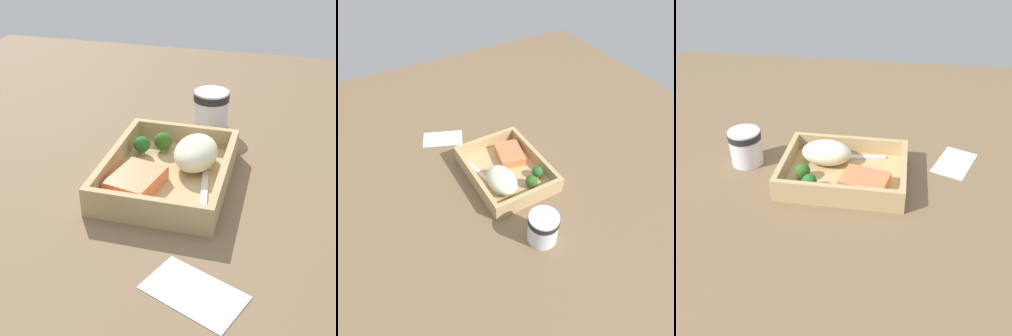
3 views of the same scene
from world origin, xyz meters
TOP-DOWN VIEW (x-y plane):
  - ground_plane at (0.00, 0.00)cm, footprint 160.00×160.00cm
  - takeout_tray at (0.00, 0.00)cm, footprint 26.88×20.74cm
  - tray_rim at (0.00, 0.00)cm, footprint 26.88×20.74cm
  - salmon_fillet at (-4.98, 4.10)cm, footprint 10.84×9.07cm
  - mashed_potatoes at (4.55, -3.93)cm, footprint 11.27×7.59cm
  - broccoli_floret_1 at (6.16, 6.70)cm, footprint 3.09×3.09cm
  - broccoli_floret_2 at (8.45, 3.24)cm, footprint 3.38×3.38cm
  - fork at (0.15, -6.50)cm, footprint 15.86×4.14cm
  - paper_cup at (23.31, -3.11)cm, footprint 7.47×7.47cm
  - receipt_slip at (-24.71, -10.01)cm, footprint 11.65×14.51cm

SIDE VIEW (x-z plane):
  - ground_plane at x=0.00cm, z-range -2.00..0.00cm
  - receipt_slip at x=-24.71cm, z-range 0.00..0.24cm
  - takeout_tray at x=0.00cm, z-range 0.00..1.20cm
  - fork at x=0.15cm, z-range 1.20..1.64cm
  - salmon_fillet at x=-4.98cm, z-range 1.20..3.72cm
  - tray_rim at x=0.00cm, z-range 1.20..4.98cm
  - broccoli_floret_1 at x=6.16cm, z-range 1.38..4.97cm
  - broccoli_floret_2 at x=8.45cm, z-range 1.32..5.08cm
  - mashed_potatoes at x=4.55cm, z-range 1.20..6.50cm
  - paper_cup at x=23.31cm, z-range 0.48..8.71cm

